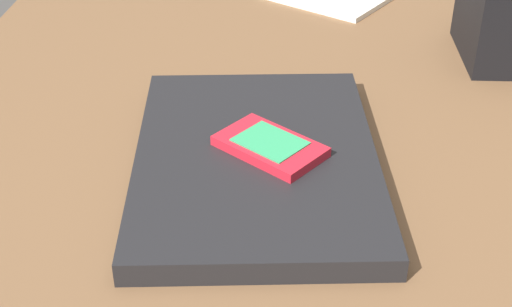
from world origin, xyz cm
name	(u,v)px	position (x,y,z in cm)	size (l,w,h in cm)	color
desk_surface	(255,139)	(0.00, 0.00, 1.50)	(120.00, 80.00, 3.00)	brown
laptop_closed	(256,160)	(8.46, 0.72, 4.17)	(33.99, 24.15, 2.34)	black
cell_phone_on_laptop	(270,146)	(8.35, 2.12, 5.89)	(11.43, 12.20, 1.16)	red
desk_organizer	(504,14)	(-20.83, 30.86, 8.97)	(14.87, 9.57, 11.95)	black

